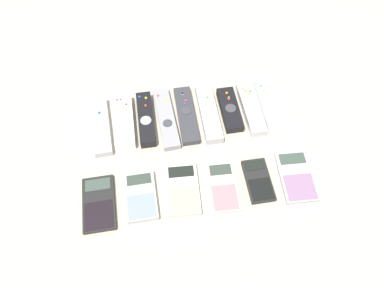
# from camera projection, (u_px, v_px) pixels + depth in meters

# --- Properties ---
(ground_plane) EXTENTS (3.00, 3.00, 0.00)m
(ground_plane) POSITION_uv_depth(u_px,v_px,m) (194.00, 156.00, 1.04)
(ground_plane) COLOR #B2A88E
(remote_0) EXTENTS (0.06, 0.20, 0.02)m
(remote_0) POSITION_uv_depth(u_px,v_px,m) (101.00, 127.00, 1.08)
(remote_0) COLOR #B7B7BC
(remote_0) RESTS_ON ground_plane
(remote_1) EXTENTS (0.06, 0.18, 0.03)m
(remote_1) POSITION_uv_depth(u_px,v_px,m) (124.00, 122.00, 1.09)
(remote_1) COLOR white
(remote_1) RESTS_ON ground_plane
(remote_2) EXTENTS (0.05, 0.18, 0.03)m
(remote_2) POSITION_uv_depth(u_px,v_px,m) (146.00, 119.00, 1.09)
(remote_2) COLOR black
(remote_2) RESTS_ON ground_plane
(remote_3) EXTENTS (0.06, 0.22, 0.02)m
(remote_3) POSITION_uv_depth(u_px,v_px,m) (166.00, 118.00, 1.10)
(remote_3) COLOR gray
(remote_3) RESTS_ON ground_plane
(remote_4) EXTENTS (0.05, 0.20, 0.02)m
(remote_4) POSITION_uv_depth(u_px,v_px,m) (187.00, 115.00, 1.11)
(remote_4) COLOR #333338
(remote_4) RESTS_ON ground_plane
(remote_5) EXTENTS (0.05, 0.21, 0.03)m
(remote_5) POSITION_uv_depth(u_px,v_px,m) (209.00, 113.00, 1.11)
(remote_5) COLOR #B7B7BC
(remote_5) RESTS_ON ground_plane
(remote_6) EXTENTS (0.05, 0.15, 0.03)m
(remote_6) POSITION_uv_depth(u_px,v_px,m) (230.00, 110.00, 1.11)
(remote_6) COLOR black
(remote_6) RESTS_ON ground_plane
(remote_7) EXTENTS (0.05, 0.19, 0.03)m
(remote_7) POSITION_uv_depth(u_px,v_px,m) (250.00, 108.00, 1.11)
(remote_7) COLOR silver
(remote_7) RESTS_ON ground_plane
(remote_8) EXTENTS (0.05, 0.21, 0.02)m
(remote_8) POSITION_uv_depth(u_px,v_px,m) (269.00, 107.00, 1.13)
(remote_8) COLOR white
(remote_8) RESTS_ON ground_plane
(calculator_0) EXTENTS (0.08, 0.15, 0.01)m
(calculator_0) POSITION_uv_depth(u_px,v_px,m) (99.00, 203.00, 0.96)
(calculator_0) COLOR black
(calculator_0) RESTS_ON ground_plane
(calculator_1) EXTENTS (0.08, 0.14, 0.02)m
(calculator_1) POSITION_uv_depth(u_px,v_px,m) (141.00, 197.00, 0.96)
(calculator_1) COLOR #B2B2B7
(calculator_1) RESTS_ON ground_plane
(calculator_2) EXTENTS (0.09, 0.15, 0.02)m
(calculator_2) POSITION_uv_depth(u_px,v_px,m) (183.00, 190.00, 0.98)
(calculator_2) COLOR beige
(calculator_2) RESTS_ON ground_plane
(calculator_3) EXTENTS (0.08, 0.15, 0.01)m
(calculator_3) POSITION_uv_depth(u_px,v_px,m) (223.00, 187.00, 0.98)
(calculator_3) COLOR beige
(calculator_3) RESTS_ON ground_plane
(calculator_4) EXTENTS (0.07, 0.13, 0.01)m
(calculator_4) POSITION_uv_depth(u_px,v_px,m) (258.00, 180.00, 0.99)
(calculator_4) COLOR black
(calculator_4) RESTS_ON ground_plane
(calculator_5) EXTENTS (0.10, 0.16, 0.01)m
(calculator_5) POSITION_uv_depth(u_px,v_px,m) (296.00, 176.00, 1.00)
(calculator_5) COLOR #B2B2B7
(calculator_5) RESTS_ON ground_plane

